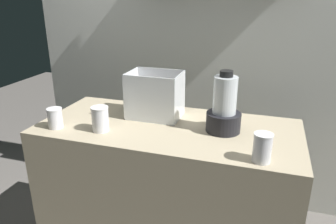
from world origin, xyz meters
TOP-DOWN VIEW (x-y plane):
  - counter at (0.00, 0.00)m, footprint 1.40×0.64m
  - back_wall_unit at (0.00, 0.77)m, footprint 2.60×0.24m
  - carrot_display_bin at (-0.11, 0.12)m, footprint 0.30×0.21m
  - blender_pitcher at (0.29, 0.02)m, footprint 0.18×0.18m
  - juice_cup_pomegranate_far_left at (-0.56, -0.20)m, footprint 0.08×0.08m
  - juice_cup_mango_left at (-0.31, -0.17)m, footprint 0.09×0.09m
  - juice_cup_orange_middle at (0.50, -0.25)m, footprint 0.08×0.08m

SIDE VIEW (x-z plane):
  - counter at x=0.00m, z-range 0.00..0.90m
  - juice_cup_pomegranate_far_left at x=-0.56m, z-range 0.89..1.00m
  - juice_cup_orange_middle at x=0.50m, z-range 0.89..1.02m
  - juice_cup_mango_left at x=-0.31m, z-range 0.89..1.02m
  - carrot_display_bin at x=-0.11m, z-range 0.85..1.11m
  - blender_pitcher at x=0.29m, z-range 0.86..1.18m
  - back_wall_unit at x=0.00m, z-range 0.02..2.52m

